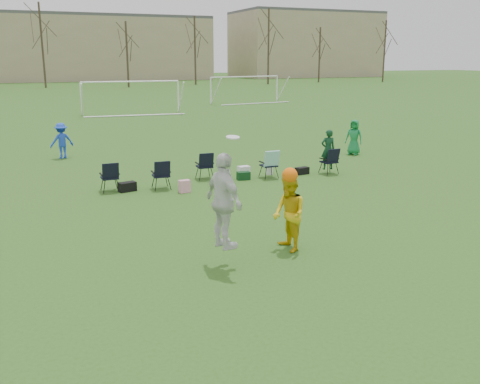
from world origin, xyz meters
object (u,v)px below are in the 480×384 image
fielder_blue (62,141)px  goal_mid (131,88)px  fielder_green_far (354,137)px  center_contest (256,207)px  goal_right (245,82)px

fielder_blue → goal_mid: goal_mid is taller
fielder_green_far → center_contest: bearing=-81.0°
fielder_blue → goal_mid: (6.51, 17.35, 1.17)m
fielder_green_far → goal_right: bearing=128.7°
fielder_green_far → goal_right: goal_right is taller
fielder_blue → fielder_green_far: (12.03, -4.03, 0.02)m
center_contest → fielder_green_far: bearing=47.0°
fielder_green_far → goal_mid: size_ratio=0.21×
center_contest → goal_mid: bearing=83.2°
fielder_blue → center_contest: (2.79, -13.94, 0.42)m
fielder_green_far → goal_mid: bearing=156.5°
fielder_blue → goal_right: 29.82m
fielder_green_far → center_contest: center_contest is taller
center_contest → goal_right: 40.47m
fielder_blue → goal_right: (18.51, 23.35, 1.17)m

